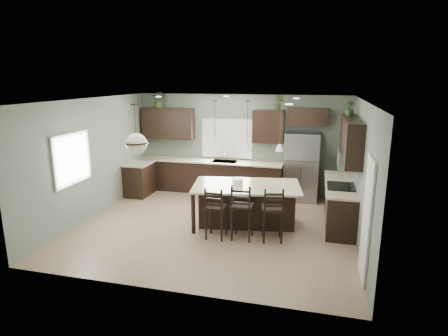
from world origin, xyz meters
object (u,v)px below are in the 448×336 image
serving_dish (238,182)px  bar_stool_center (242,211)px  kitchen_island (246,205)px  bar_stool_right (273,214)px  plant_back_left (160,100)px  bar_stool_left (216,212)px  refrigerator (302,167)px

serving_dish → bar_stool_center: 0.89m
kitchen_island → serving_dish: 0.57m
bar_stool_right → plant_back_left: size_ratio=2.45×
serving_dish → bar_stool_left: size_ratio=0.21×
serving_dish → bar_stool_right: bearing=-38.4°
kitchen_island → plant_back_left: plant_back_left is taller
kitchen_island → bar_stool_center: (0.07, -0.78, 0.13)m
bar_stool_center → plant_back_left: bearing=135.0°
refrigerator → kitchen_island: (-1.10, -2.11, -0.46)m
refrigerator → kitchen_island: refrigerator is taller
refrigerator → bar_stool_right: 2.90m
refrigerator → plant_back_left: (-4.11, 0.18, 1.71)m
serving_dish → bar_stool_left: bar_stool_left is taller
bar_stool_left → refrigerator: bearing=63.0°
kitchen_island → plant_back_left: bearing=133.5°
bar_stool_center → bar_stool_right: bearing=5.0°
bar_stool_left → plant_back_left: (-2.55, 3.17, 2.08)m
refrigerator → plant_back_left: plant_back_left is taller
bar_stool_left → bar_stool_center: (0.53, 0.10, 0.03)m
bar_stool_left → bar_stool_right: size_ratio=0.97×
serving_dish → plant_back_left: bearing=140.5°
bar_stool_left → plant_back_left: bearing=129.3°
refrigerator → bar_stool_left: 3.40m
serving_dish → bar_stool_center: size_ratio=0.20×
kitchen_island → serving_dish: size_ratio=9.81×
kitchen_island → plant_back_left: (-3.01, 2.29, 2.17)m
refrigerator → kitchen_island: 2.43m
plant_back_left → refrigerator: bearing=-2.5°
bar_stool_left → bar_stool_center: size_ratio=0.94×
refrigerator → kitchen_island: bearing=-117.4°
kitchen_island → serving_dish: bearing=-180.0°
plant_back_left → bar_stool_right: bearing=-39.3°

